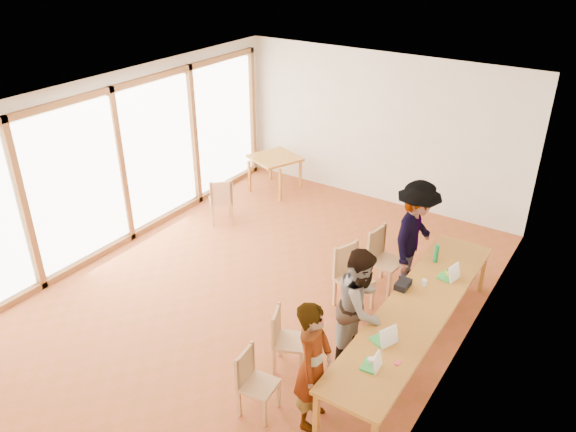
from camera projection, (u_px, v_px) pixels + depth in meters
name	position (u px, v px, depth m)	size (l,w,h in m)	color
ground	(263.00, 290.00, 8.80)	(8.00, 8.00, 0.00)	#A54C27
wall_back	(380.00, 129.00, 11.06)	(6.00, 0.10, 3.00)	silver
wall_front	(6.00, 367.00, 5.14)	(6.00, 0.10, 3.00)	silver
wall_right	(467.00, 266.00, 6.64)	(0.10, 8.00, 3.00)	silver
window_wall	(120.00, 162.00, 9.54)	(0.10, 8.00, 3.00)	white
ceiling	(259.00, 101.00, 7.39)	(6.00, 8.00, 0.04)	white
communal_table	(417.00, 310.00, 7.19)	(0.80, 4.00, 0.75)	orange
side_table	(275.00, 160.00, 11.82)	(0.90, 0.90, 0.75)	orange
chair_near	(252.00, 375.00, 6.42)	(0.43, 0.43, 0.45)	tan
chair_mid	(283.00, 333.00, 7.06)	(0.52, 0.52, 0.46)	tan
chair_far	(350.00, 270.00, 8.21)	(0.59, 0.59, 0.52)	tan
chair_empty	(381.00, 252.00, 8.64)	(0.52, 0.52, 0.53)	tan
chair_spare	(221.00, 197.00, 10.50)	(0.60, 0.60, 0.48)	tan
person_near	(313.00, 365.00, 6.14)	(0.59, 0.39, 1.62)	gray
person_mid	(361.00, 307.00, 7.05)	(0.80, 0.63, 1.65)	gray
person_far	(415.00, 236.00, 8.50)	(1.16, 0.66, 1.79)	gray
laptop_near	(373.00, 364.00, 6.17)	(0.21, 0.24, 0.19)	green
laptop_mid	(386.00, 338.00, 6.55)	(0.32, 0.33, 0.23)	green
laptop_far	(451.00, 274.00, 7.73)	(0.28, 0.30, 0.22)	green
yellow_mug	(450.00, 273.00, 7.76)	(0.13, 0.13, 0.11)	yellow
green_bottle	(436.00, 254.00, 8.06)	(0.07, 0.07, 0.28)	#148343
clear_glass	(424.00, 283.00, 7.58)	(0.07, 0.07, 0.09)	silver
condiment_cup	(371.00, 361.00, 6.25)	(0.08, 0.08, 0.06)	white
pink_phone	(398.00, 363.00, 6.25)	(0.05, 0.10, 0.01)	#E23D51
black_pouch	(403.00, 284.00, 7.54)	(0.16, 0.26, 0.09)	black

